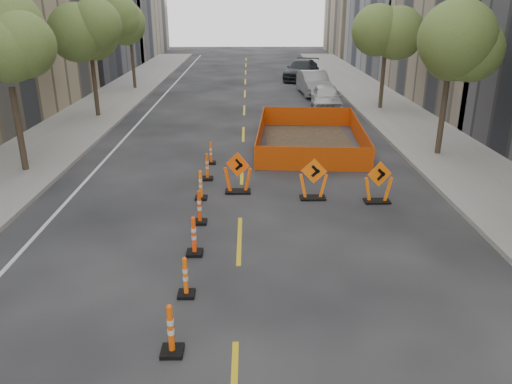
{
  "coord_description": "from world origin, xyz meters",
  "views": [
    {
      "loc": [
        0.28,
        -8.55,
        6.19
      ],
      "look_at": [
        0.48,
        4.86,
        1.1
      ],
      "focal_mm": 35.0,
      "sensor_mm": 36.0,
      "label": 1
    }
  ],
  "objects_px": {
    "chevron_sign_right": "(379,182)",
    "channelizer_4": "(194,236)",
    "channelizer_6": "(201,185)",
    "parked_car_far": "(302,70)",
    "channelizer_8": "(211,153)",
    "parked_car_mid": "(314,83)",
    "channelizer_2": "(171,329)",
    "channelizer_3": "(185,277)",
    "channelizer_5": "(199,207)",
    "chevron_sign_left": "(238,172)",
    "channelizer_7": "(207,166)",
    "chevron_sign_center": "(314,179)",
    "parked_car_near": "(326,97)"
  },
  "relations": [
    {
      "from": "channelizer_3",
      "to": "channelizer_8",
      "type": "distance_m",
      "value": 9.92
    },
    {
      "from": "channelizer_4",
      "to": "parked_car_mid",
      "type": "height_order",
      "value": "parked_car_mid"
    },
    {
      "from": "channelizer_2",
      "to": "channelizer_7",
      "type": "height_order",
      "value": "channelizer_2"
    },
    {
      "from": "channelizer_6",
      "to": "chevron_sign_left",
      "type": "height_order",
      "value": "chevron_sign_left"
    },
    {
      "from": "channelizer_2",
      "to": "parked_car_far",
      "type": "relative_size",
      "value": 0.19
    },
    {
      "from": "channelizer_2",
      "to": "channelizer_4",
      "type": "distance_m",
      "value": 3.97
    },
    {
      "from": "channelizer_2",
      "to": "channelizer_3",
      "type": "xyz_separation_m",
      "value": [
        0.04,
        1.98,
        -0.05
      ]
    },
    {
      "from": "channelizer_6",
      "to": "parked_car_mid",
      "type": "xyz_separation_m",
      "value": [
        6.29,
        20.35,
        0.32
      ]
    },
    {
      "from": "channelizer_6",
      "to": "channelizer_8",
      "type": "relative_size",
      "value": 1.09
    },
    {
      "from": "channelizer_3",
      "to": "chevron_sign_left",
      "type": "xyz_separation_m",
      "value": [
        1.04,
        6.55,
        0.25
      ]
    },
    {
      "from": "parked_car_mid",
      "to": "chevron_sign_right",
      "type": "bearing_deg",
      "value": -95.57
    },
    {
      "from": "chevron_sign_left",
      "to": "channelizer_2",
      "type": "bearing_deg",
      "value": -73.18
    },
    {
      "from": "chevron_sign_center",
      "to": "parked_car_near",
      "type": "bearing_deg",
      "value": 88.71
    },
    {
      "from": "channelizer_2",
      "to": "chevron_sign_right",
      "type": "bearing_deg",
      "value": 52.94
    },
    {
      "from": "chevron_sign_right",
      "to": "parked_car_near",
      "type": "bearing_deg",
      "value": 73.51
    },
    {
      "from": "channelizer_5",
      "to": "parked_car_far",
      "type": "bearing_deg",
      "value": 78.56
    },
    {
      "from": "channelizer_5",
      "to": "chevron_sign_right",
      "type": "height_order",
      "value": "chevron_sign_right"
    },
    {
      "from": "chevron_sign_left",
      "to": "chevron_sign_right",
      "type": "distance_m",
      "value": 4.73
    },
    {
      "from": "channelizer_2",
      "to": "channelizer_7",
      "type": "distance_m",
      "value": 9.92
    },
    {
      "from": "channelizer_2",
      "to": "chevron_sign_left",
      "type": "relative_size",
      "value": 0.73
    },
    {
      "from": "channelizer_8",
      "to": "chevron_sign_right",
      "type": "xyz_separation_m",
      "value": [
        5.8,
        -4.34,
        0.24
      ]
    },
    {
      "from": "channelizer_6",
      "to": "channelizer_2",
      "type": "bearing_deg",
      "value": -88.88
    },
    {
      "from": "chevron_sign_right",
      "to": "parked_car_far",
      "type": "bearing_deg",
      "value": 74.89
    },
    {
      "from": "chevron_sign_right",
      "to": "parked_car_mid",
      "type": "bearing_deg",
      "value": 74.37
    },
    {
      "from": "channelizer_8",
      "to": "parked_car_mid",
      "type": "height_order",
      "value": "parked_car_mid"
    },
    {
      "from": "channelizer_5",
      "to": "chevron_sign_right",
      "type": "relative_size",
      "value": 0.74
    },
    {
      "from": "channelizer_8",
      "to": "chevron_sign_right",
      "type": "relative_size",
      "value": 0.66
    },
    {
      "from": "channelizer_2",
      "to": "parked_car_far",
      "type": "xyz_separation_m",
      "value": [
        6.04,
        35.84,
        0.3
      ]
    },
    {
      "from": "channelizer_5",
      "to": "channelizer_8",
      "type": "height_order",
      "value": "channelizer_5"
    },
    {
      "from": "chevron_sign_right",
      "to": "parked_car_near",
      "type": "relative_size",
      "value": 0.32
    },
    {
      "from": "channelizer_7",
      "to": "parked_car_mid",
      "type": "relative_size",
      "value": 0.2
    },
    {
      "from": "parked_car_far",
      "to": "channelizer_3",
      "type": "bearing_deg",
      "value": -82.63
    },
    {
      "from": "parked_car_mid",
      "to": "parked_car_far",
      "type": "distance_m",
      "value": 7.57
    },
    {
      "from": "channelizer_7",
      "to": "chevron_sign_left",
      "type": "xyz_separation_m",
      "value": [
        1.17,
        -1.38,
        0.22
      ]
    },
    {
      "from": "channelizer_3",
      "to": "chevron_sign_right",
      "type": "distance_m",
      "value": 7.96
    },
    {
      "from": "channelizer_8",
      "to": "chevron_sign_right",
      "type": "distance_m",
      "value": 7.25
    },
    {
      "from": "channelizer_6",
      "to": "parked_car_far",
      "type": "bearing_deg",
      "value": 77.49
    },
    {
      "from": "channelizer_6",
      "to": "chevron_sign_center",
      "type": "relative_size",
      "value": 0.71
    },
    {
      "from": "channelizer_5",
      "to": "channelizer_7",
      "type": "bearing_deg",
      "value": 91.07
    },
    {
      "from": "chevron_sign_right",
      "to": "channelizer_4",
      "type": "bearing_deg",
      "value": -162.15
    },
    {
      "from": "channelizer_7",
      "to": "chevron_sign_center",
      "type": "height_order",
      "value": "chevron_sign_center"
    },
    {
      "from": "channelizer_2",
      "to": "parked_car_mid",
      "type": "bearing_deg",
      "value": 77.75
    },
    {
      "from": "chevron_sign_left",
      "to": "channelizer_7",
      "type": "bearing_deg",
      "value": 154.21
    },
    {
      "from": "chevron_sign_right",
      "to": "parked_car_far",
      "type": "height_order",
      "value": "parked_car_far"
    },
    {
      "from": "channelizer_5",
      "to": "parked_car_mid",
      "type": "xyz_separation_m",
      "value": [
        6.15,
        22.33,
        0.3
      ]
    },
    {
      "from": "channelizer_3",
      "to": "channelizer_2",
      "type": "bearing_deg",
      "value": -91.07
    },
    {
      "from": "channelizer_5",
      "to": "chevron_sign_right",
      "type": "bearing_deg",
      "value": 15.7
    },
    {
      "from": "channelizer_3",
      "to": "channelizer_7",
      "type": "relative_size",
      "value": 0.95
    },
    {
      "from": "parked_car_near",
      "to": "chevron_sign_left",
      "type": "bearing_deg",
      "value": -106.19
    },
    {
      "from": "chevron_sign_left",
      "to": "chevron_sign_right",
      "type": "xyz_separation_m",
      "value": [
        4.63,
        -0.98,
        -0.03
      ]
    }
  ]
}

